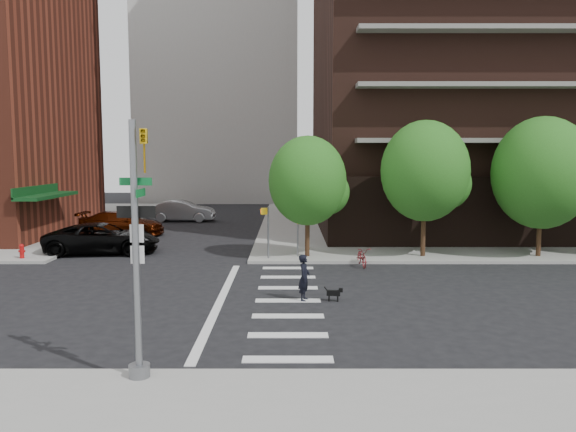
# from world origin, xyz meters

# --- Properties ---
(ground) EXTENTS (120.00, 120.00, 0.00)m
(ground) POSITION_xyz_m (0.00, 0.00, 0.00)
(ground) COLOR black
(ground) RESTS_ON ground
(sidewalk_ne) EXTENTS (39.00, 33.00, 0.15)m
(sidewalk_ne) POSITION_xyz_m (20.50, 23.50, 0.07)
(sidewalk_ne) COLOR gray
(sidewalk_ne) RESTS_ON ground
(crosswalk) EXTENTS (3.85, 13.00, 0.01)m
(crosswalk) POSITION_xyz_m (2.21, -0.00, 0.01)
(crosswalk) COLOR silver
(crosswalk) RESTS_ON ground
(tree_a) EXTENTS (4.00, 4.00, 5.90)m
(tree_a) POSITION_xyz_m (4.00, 8.50, 4.04)
(tree_a) COLOR #301E11
(tree_a) RESTS_ON sidewalk_ne
(tree_b) EXTENTS (4.50, 4.50, 6.65)m
(tree_b) POSITION_xyz_m (10.00, 8.50, 4.54)
(tree_b) COLOR #301E11
(tree_b) RESTS_ON sidewalk_ne
(tree_c) EXTENTS (5.00, 5.00, 6.80)m
(tree_c) POSITION_xyz_m (16.00, 8.50, 4.45)
(tree_c) COLOR #301E11
(tree_c) RESTS_ON sidewalk_ne
(traffic_signal) EXTENTS (0.90, 0.75, 6.00)m
(traffic_signal) POSITION_xyz_m (-0.47, -7.49, 2.70)
(traffic_signal) COLOR slate
(traffic_signal) RESTS_ON sidewalk_s
(pedestrian_signal) EXTENTS (2.18, 0.67, 2.60)m
(pedestrian_signal) POSITION_xyz_m (2.32, 7.92, 1.85)
(pedestrian_signal) COLOR slate
(pedestrian_signal) RESTS_ON sidewalk_ne
(fire_hydrant) EXTENTS (0.24, 0.24, 0.73)m
(fire_hydrant) POSITION_xyz_m (-10.50, 7.80, 0.55)
(fire_hydrant) COLOR #A50C0C
(fire_hydrant) RESTS_ON sidewalk_nw
(parked_car_black) EXTENTS (3.37, 6.28, 1.68)m
(parked_car_black) POSITION_xyz_m (-7.11, 9.99, 0.84)
(parked_car_black) COLOR black
(parked_car_black) RESTS_ON ground
(parked_car_maroon) EXTENTS (2.43, 5.66, 1.62)m
(parked_car_maroon) POSITION_xyz_m (-8.13, 16.93, 0.81)
(parked_car_maroon) COLOR #3C1103
(parked_car_maroon) RESTS_ON ground
(parked_car_silver) EXTENTS (1.85, 5.24, 1.72)m
(parked_car_silver) POSITION_xyz_m (-5.58, 24.98, 0.86)
(parked_car_silver) COLOR #9C9FA2
(parked_car_silver) RESTS_ON ground
(scooter) EXTENTS (0.76, 1.81, 0.93)m
(scooter) POSITION_xyz_m (6.58, 6.50, 0.46)
(scooter) COLOR maroon
(scooter) RESTS_ON ground
(dog_walker) EXTENTS (0.71, 0.55, 1.72)m
(dog_walker) POSITION_xyz_m (3.60, 0.05, 0.86)
(dog_walker) COLOR black
(dog_walker) RESTS_ON ground
(dog) EXTENTS (0.60, 0.23, 0.50)m
(dog) POSITION_xyz_m (4.71, -0.07, 0.32)
(dog) COLOR black
(dog) RESTS_ON ground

